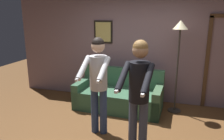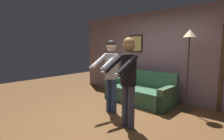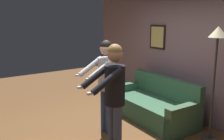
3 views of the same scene
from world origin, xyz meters
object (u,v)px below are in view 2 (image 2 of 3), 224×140
object	(u,v)px
person_standing_left	(111,70)
person_standing_right	(128,74)
couch	(140,92)
torchiere_lamp	(189,45)

from	to	relation	value
person_standing_left	person_standing_right	bearing A→B (deg)	-25.49
couch	person_standing_right	distance (m)	1.81
torchiere_lamp	person_standing_left	distance (m)	1.92
couch	person_standing_right	size ratio (longest dim) A/B	1.12
couch	person_standing_right	xyz separation A→B (m)	(0.67, -1.50, 0.77)
person_standing_left	person_standing_right	size ratio (longest dim) A/B	0.99
couch	person_standing_left	bearing A→B (deg)	-93.75
couch	person_standing_left	size ratio (longest dim) A/B	1.13
couch	person_standing_left	world-z (taller)	person_standing_left
torchiere_lamp	person_standing_left	world-z (taller)	torchiere_lamp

